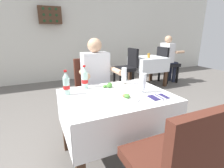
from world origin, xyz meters
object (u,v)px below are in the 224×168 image
object	(u,v)px
seated_diner_far	(97,79)
wall_bottle_rack	(50,15)
beer_glass_middle	(143,83)
background_table_tumbler	(149,56)
plate_near_camera	(126,97)
cola_bottle_primary	(85,79)
chair_near_camera_side	(172,163)
plate_far_diner	(106,87)
napkin_cutlery_set	(158,97)
background_chair_left	(127,66)
cola_bottle_secondary	(66,84)
background_patron	(168,57)
beer_glass_left	(124,76)
main_dining_table	(116,110)
chair_far_diner_seat	(92,88)
background_chair_right	(167,62)
background_dining_table	(148,65)

from	to	relation	value
seated_diner_far	wall_bottle_rack	distance (m)	2.93
beer_glass_middle	background_table_tumbler	xyz separation A→B (m)	(1.59, 2.08, -0.05)
plate_near_camera	cola_bottle_primary	distance (m)	0.53
beer_glass_middle	chair_near_camera_side	bearing A→B (deg)	-109.73
plate_far_diner	wall_bottle_rack	world-z (taller)	wall_bottle_rack
napkin_cutlery_set	background_chair_left	world-z (taller)	background_chair_left
cola_bottle_secondary	background_patron	bearing A→B (deg)	32.63
seated_diner_far	napkin_cutlery_set	size ratio (longest dim) A/B	6.57
cola_bottle_secondary	wall_bottle_rack	size ratio (longest dim) A/B	0.44
beer_glass_left	background_patron	world-z (taller)	background_patron
main_dining_table	wall_bottle_rack	bearing A→B (deg)	94.12
chair_near_camera_side	background_patron	bearing A→B (deg)	48.62
wall_bottle_rack	cola_bottle_secondary	bearing A→B (deg)	-93.58
background_table_tumbler	plate_far_diner	bearing A→B (deg)	-135.95
chair_far_diner_seat	beer_glass_middle	distance (m)	0.95
background_chair_right	wall_bottle_rack	size ratio (longest dim) A/B	1.73
chair_far_diner_seat	background_dining_table	bearing A→B (deg)	34.63
background_chair_left	background_table_tumbler	bearing A→B (deg)	-10.70
chair_far_diner_seat	beer_glass_middle	world-z (taller)	chair_far_diner_seat
chair_near_camera_side	cola_bottle_primary	distance (m)	1.17
main_dining_table	beer_glass_middle	bearing A→B (deg)	-13.36
background_chair_right	beer_glass_middle	bearing A→B (deg)	-135.99
chair_near_camera_side	beer_glass_left	distance (m)	1.14
chair_near_camera_side	napkin_cutlery_set	xyz separation A→B (m)	(0.33, 0.56, 0.18)
seated_diner_far	beer_glass_left	world-z (taller)	seated_diner_far
main_dining_table	chair_near_camera_side	bearing A→B (deg)	-90.00
main_dining_table	background_chair_right	xyz separation A→B (m)	(2.53, 2.12, -0.00)
seated_diner_far	cola_bottle_primary	world-z (taller)	seated_diner_far
chair_far_diner_seat	napkin_cutlery_set	size ratio (longest dim) A/B	5.06
background_chair_left	background_dining_table	bearing A→B (deg)	-0.00
main_dining_table	wall_bottle_rack	world-z (taller)	wall_bottle_rack
chair_far_diner_seat	beer_glass_left	bearing A→B (deg)	-65.88
cola_bottle_primary	background_chair_left	size ratio (longest dim) A/B	0.27
napkin_cutlery_set	background_dining_table	size ratio (longest dim) A/B	0.24
plate_far_diner	background_table_tumbler	xyz separation A→B (m)	(1.88, 1.82, 0.04)
chair_near_camera_side	cola_bottle_primary	bearing A→B (deg)	101.88
chair_near_camera_side	seated_diner_far	bearing A→B (deg)	88.54
chair_far_diner_seat	cola_bottle_secondary	bearing A→B (deg)	-126.11
chair_far_diner_seat	background_table_tumbler	distance (m)	2.23
wall_bottle_rack	seated_diner_far	bearing A→B (deg)	-84.04
chair_far_diner_seat	plate_far_diner	size ratio (longest dim) A/B	3.96
chair_far_diner_seat	wall_bottle_rack	bearing A→B (deg)	95.37
background_patron	background_table_tumbler	bearing A→B (deg)	-171.91
seated_diner_far	plate_near_camera	distance (m)	0.84
chair_near_camera_side	background_chair_right	distance (m)	3.87
main_dining_table	cola_bottle_primary	distance (m)	0.48
plate_far_diner	background_chair_left	xyz separation A→B (m)	(1.33, 1.92, -0.20)
chair_far_diner_seat	background_patron	world-z (taller)	background_patron
main_dining_table	background_table_tumbler	size ratio (longest dim) A/B	9.63
beer_glass_left	wall_bottle_rack	bearing A→B (deg)	98.71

